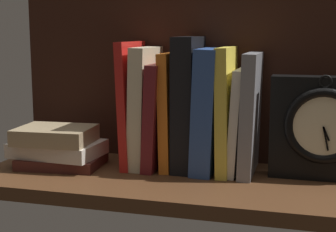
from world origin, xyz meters
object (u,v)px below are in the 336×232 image
Objects in this scene: book_maroon_dawkins at (159,115)px; book_gray_chess at (251,114)px; book_orange_pandolfini at (171,111)px; book_blue_modern at (209,110)px; book_white_catcher at (238,121)px; book_black_skeptic at (187,104)px; book_yellow_seinlanguage at (227,110)px; book_stack_side at (58,147)px; book_red_requiem at (133,104)px; framed_clock at (323,128)px; book_cream_twain at (145,107)px.

book_maroon_dawkins is 0.90× the size of book_gray_chess.
book_orange_pandolfini is 0.96× the size of book_blue_modern.
book_white_catcher is at bearing -0.00° from book_maroon_dawkins.
book_black_skeptic is at bearing 180.00° from book_gray_chess.
book_yellow_seinlanguage is 1.31× the size of book_stack_side.
book_yellow_seinlanguage is at bearing 180.00° from book_white_catcher.
book_yellow_seinlanguage is (18.99, 0.00, -0.47)cm from book_red_requiem.
book_gray_chess is (15.66, 0.00, 0.09)cm from book_orange_pandolfini.
book_maroon_dawkins is 31.30cm from framed_clock.
book_black_skeptic is 10.42cm from book_white_catcher.
book_yellow_seinlanguage is (3.42, 0.00, 0.14)cm from book_blue_modern.
book_red_requiem is 17.32cm from book_stack_side.
book_white_catcher is at bearing -0.00° from book_black_skeptic.
book_blue_modern is (12.99, 0.00, -0.08)cm from book_cream_twain.
book_blue_modern is 21.34cm from framed_clock.
framed_clock is (28.84, -0.82, -1.78)cm from book_orange_pandolfini.
book_black_skeptic is at bearing 0.00° from book_maroon_dawkins.
book_orange_pandolfini is 13.36cm from book_white_catcher.
book_black_skeptic reaches higher than book_maroon_dawkins.
book_gray_chess reaches higher than book_stack_side.
book_black_skeptic is 1.34× the size of framed_clock.
book_red_requiem reaches higher than book_yellow_seinlanguage.
book_yellow_seinlanguage is at bearing 9.41° from book_stack_side.
framed_clock is (36.78, -0.82, -2.85)cm from book_red_requiem.
book_black_skeptic is at bearing 0.00° from book_cream_twain.
book_cream_twain is at bearing -180.00° from book_gray_chess.
book_white_catcher reaches higher than framed_clock.
book_black_skeptic is 1.13× the size of book_gray_chess.
book_red_requiem reaches higher than book_maroon_dawkins.
book_cream_twain is (2.58, -0.00, -0.53)cm from book_red_requiem.
book_orange_pandolfini is at bearing -180.00° from book_yellow_seinlanguage.
book_orange_pandolfini is 28.91cm from framed_clock.
book_orange_pandolfini is 7.64cm from book_blue_modern.
book_white_catcher is (13.28, 0.00, -1.43)cm from book_orange_pandolfini.
book_cream_twain is at bearing -0.00° from book_red_requiem.
book_orange_pandolfini is 23.85cm from book_stack_side.
book_red_requiem is 21.37cm from book_white_catcher.
book_cream_twain reaches higher than book_stack_side.
book_gray_chess reaches higher than book_white_catcher.
book_cream_twain is 3.31cm from book_maroon_dawkins.
book_blue_modern is (4.34, -0.00, -1.11)cm from book_black_skeptic.
book_red_requiem is 1.04× the size of book_yellow_seinlanguage.
framed_clock is (25.55, -0.82, -3.34)cm from book_black_skeptic.
book_orange_pandolfini is 15.66cm from book_gray_chess.
book_stack_side is at bearing -161.77° from book_cream_twain.
framed_clock is at bearing -1.83° from book_black_skeptic.
book_yellow_seinlanguage reaches higher than book_cream_twain.
book_red_requiem is 2.64cm from book_cream_twain.
book_maroon_dawkins is at bearing -180.00° from book_black_skeptic.
book_white_catcher is 15.59cm from framed_clock.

